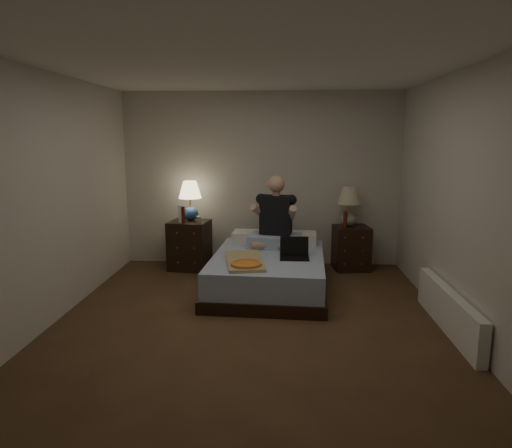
# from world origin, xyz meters

# --- Properties ---
(floor) EXTENTS (4.00, 4.50, 0.00)m
(floor) POSITION_xyz_m (0.00, 0.00, 0.00)
(floor) COLOR brown
(floor) RESTS_ON ground
(ceiling) EXTENTS (4.00, 4.50, 0.00)m
(ceiling) POSITION_xyz_m (0.00, 0.00, 2.50)
(ceiling) COLOR white
(ceiling) RESTS_ON ground
(wall_back) EXTENTS (4.00, 0.00, 2.50)m
(wall_back) POSITION_xyz_m (0.00, 2.25, 1.25)
(wall_back) COLOR beige
(wall_back) RESTS_ON ground
(wall_front) EXTENTS (4.00, 0.00, 2.50)m
(wall_front) POSITION_xyz_m (0.00, -2.25, 1.25)
(wall_front) COLOR beige
(wall_front) RESTS_ON ground
(wall_left) EXTENTS (0.00, 4.50, 2.50)m
(wall_left) POSITION_xyz_m (-2.00, 0.00, 1.25)
(wall_left) COLOR beige
(wall_left) RESTS_ON ground
(wall_right) EXTENTS (0.00, 4.50, 2.50)m
(wall_right) POSITION_xyz_m (2.00, 0.00, 1.25)
(wall_right) COLOR beige
(wall_right) RESTS_ON ground
(bed) EXTENTS (1.43, 1.85, 0.44)m
(bed) POSITION_xyz_m (0.14, 1.02, 0.22)
(bed) COLOR #5676AD
(bed) RESTS_ON floor
(nightstand_left) EXTENTS (0.59, 0.55, 0.69)m
(nightstand_left) POSITION_xyz_m (-1.00, 1.90, 0.35)
(nightstand_left) COLOR black
(nightstand_left) RESTS_ON floor
(nightstand_right) EXTENTS (0.52, 0.48, 0.62)m
(nightstand_right) POSITION_xyz_m (1.29, 1.99, 0.31)
(nightstand_right) COLOR black
(nightstand_right) RESTS_ON floor
(lamp_left) EXTENTS (0.36, 0.36, 0.56)m
(lamp_left) POSITION_xyz_m (-0.99, 1.96, 0.97)
(lamp_left) COLOR #2A549C
(lamp_left) RESTS_ON nightstand_left
(lamp_right) EXTENTS (0.32, 0.32, 0.56)m
(lamp_right) POSITION_xyz_m (1.24, 2.01, 0.90)
(lamp_right) COLOR gray
(lamp_right) RESTS_ON nightstand_right
(water_bottle) EXTENTS (0.07, 0.07, 0.25)m
(water_bottle) POSITION_xyz_m (-1.09, 1.77, 0.82)
(water_bottle) COLOR white
(water_bottle) RESTS_ON nightstand_left
(soda_can) EXTENTS (0.07, 0.07, 0.10)m
(soda_can) POSITION_xyz_m (-0.84, 1.74, 0.74)
(soda_can) COLOR beige
(soda_can) RESTS_ON nightstand_left
(beer_bottle_left) EXTENTS (0.06, 0.06, 0.23)m
(beer_bottle_left) POSITION_xyz_m (-1.06, 1.76, 0.81)
(beer_bottle_left) COLOR #4F160B
(beer_bottle_left) RESTS_ON nightstand_left
(beer_bottle_right) EXTENTS (0.06, 0.06, 0.23)m
(beer_bottle_right) POSITION_xyz_m (1.19, 1.92, 0.73)
(beer_bottle_right) COLOR #57210C
(beer_bottle_right) RESTS_ON nightstand_right
(person) EXTENTS (0.75, 0.63, 0.93)m
(person) POSITION_xyz_m (0.22, 1.45, 0.91)
(person) COLOR black
(person) RESTS_ON bed
(laptop) EXTENTS (0.34, 0.28, 0.24)m
(laptop) POSITION_xyz_m (0.46, 0.87, 0.56)
(laptop) COLOR black
(laptop) RESTS_ON bed
(pizza_box) EXTENTS (0.52, 0.82, 0.08)m
(pizza_box) POSITION_xyz_m (-0.08, 0.44, 0.48)
(pizza_box) COLOR tan
(pizza_box) RESTS_ON bed
(radiator) EXTENTS (0.10, 1.60, 0.40)m
(radiator) POSITION_xyz_m (1.93, -0.08, 0.20)
(radiator) COLOR white
(radiator) RESTS_ON floor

